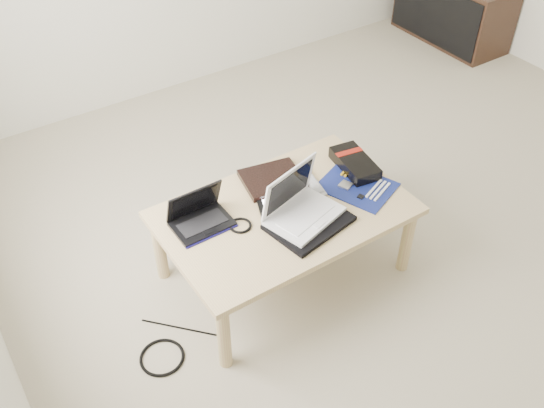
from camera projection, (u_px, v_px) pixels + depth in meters
ground at (408, 224)px, 3.22m from camera, size 4.00×4.00×0.00m
coffee_table at (284, 218)px, 2.74m from camera, size 1.10×0.70×0.40m
media_cabinet at (453, 9)px, 4.70m from camera, size 0.41×0.90×0.50m
book at (272, 179)px, 2.85m from camera, size 0.31×0.28×0.03m
netbook at (200, 217)px, 2.61m from camera, size 0.25×0.19×0.18m
tablet at (285, 208)px, 2.70m from camera, size 0.28×0.25×0.01m
remote at (311, 182)px, 2.84m from camera, size 0.10×0.24×0.02m
neoprene_sleeve at (309, 223)px, 2.63m from camera, size 0.38×0.31×0.02m
white_laptop at (299, 206)px, 2.62m from camera, size 0.37×0.30×0.23m
motherboard at (357, 186)px, 2.83m from camera, size 0.36×0.40×0.02m
gpu_box at (355, 164)px, 2.91m from camera, size 0.18×0.29×0.06m
cable_coil at (240, 225)px, 2.62m from camera, size 0.13×0.13×0.01m
floor_cable_coil at (162, 357)px, 2.58m from camera, size 0.24×0.24×0.01m
floor_cable_trail at (183, 328)px, 2.70m from camera, size 0.27×0.29×0.01m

